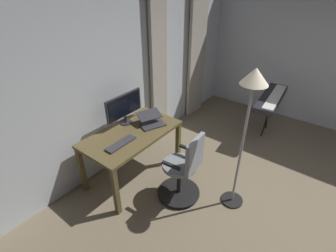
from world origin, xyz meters
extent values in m
plane|color=#72644E|center=(0.00, 0.00, 0.00)|extent=(7.01, 7.01, 0.00)
cube|color=silver|center=(0.00, -2.64, 1.37)|extent=(5.39, 0.10, 2.74)
cube|color=#B5AC9B|center=(-1.67, -2.53, 1.28)|extent=(0.52, 0.06, 2.57)
cube|color=#B5AC9B|center=(-0.51, -2.53, 1.28)|extent=(0.36, 0.06, 2.57)
cube|color=brown|center=(0.57, -2.13, 0.72)|extent=(1.34, 0.73, 0.04)
cube|color=brown|center=(-0.06, -1.80, 0.35)|extent=(0.06, 0.06, 0.70)
cube|color=brown|center=(1.20, -1.80, 0.35)|extent=(0.06, 0.06, 0.70)
cube|color=brown|center=(-0.06, -2.45, 0.35)|extent=(0.06, 0.06, 0.70)
cube|color=brown|center=(1.20, -2.45, 0.35)|extent=(0.06, 0.06, 0.70)
cylinder|color=black|center=(0.50, -1.38, 0.04)|extent=(0.56, 0.56, 0.02)
sphere|color=black|center=(0.24, -1.40, 0.03)|extent=(0.05, 0.05, 0.05)
sphere|color=black|center=(0.44, -1.63, 0.03)|extent=(0.05, 0.05, 0.05)
sphere|color=black|center=(0.72, -1.52, 0.03)|extent=(0.05, 0.05, 0.05)
sphere|color=black|center=(0.69, -1.22, 0.03)|extent=(0.05, 0.05, 0.05)
sphere|color=black|center=(0.40, -1.15, 0.03)|extent=(0.05, 0.05, 0.05)
cylinder|color=black|center=(0.50, -1.38, 0.26)|extent=(0.06, 0.06, 0.44)
cylinder|color=gray|center=(0.50, -1.38, 0.50)|extent=(0.47, 0.47, 0.05)
cube|color=gray|center=(0.48, -1.18, 0.75)|extent=(0.38, 0.08, 0.44)
cube|color=black|center=(0.69, -1.37, 0.64)|extent=(0.06, 0.24, 0.03)
cube|color=black|center=(0.30, -1.40, 0.64)|extent=(0.06, 0.24, 0.03)
cylinder|color=#232328|center=(0.43, -2.37, 0.74)|extent=(0.18, 0.18, 0.01)
cylinder|color=#232328|center=(0.43, -2.37, 0.80)|extent=(0.04, 0.04, 0.10)
cube|color=#232328|center=(0.43, -2.38, 1.01)|extent=(0.62, 0.03, 0.32)
cube|color=black|center=(0.43, -2.36, 1.01)|extent=(0.57, 0.01, 0.28)
cube|color=#333338|center=(0.85, -2.03, 0.75)|extent=(0.43, 0.12, 0.02)
cube|color=#333338|center=(0.26, -2.02, 0.75)|extent=(0.39, 0.32, 0.02)
cube|color=#333338|center=(0.22, -2.11, 0.86)|extent=(0.38, 0.31, 0.07)
ellipsoid|color=#232328|center=(0.12, -2.28, 0.75)|extent=(0.06, 0.10, 0.04)
cylinder|color=black|center=(-1.75, -1.02, 0.33)|extent=(0.37, 0.07, 0.66)
cylinder|color=black|center=(-1.75, -1.02, 0.33)|extent=(0.37, 0.07, 0.66)
cube|color=#232328|center=(-1.75, -1.02, 0.70)|extent=(1.27, 0.44, 0.09)
cube|color=white|center=(-1.75, -0.97, 0.75)|extent=(1.16, 0.29, 0.01)
cylinder|color=black|center=(0.17, -0.76, 0.01)|extent=(0.28, 0.28, 0.02)
cylinder|color=#A5A5A8|center=(0.17, -0.76, 0.81)|extent=(0.03, 0.03, 1.62)
cone|color=beige|center=(0.17, -0.76, 1.71)|extent=(0.28, 0.28, 0.17)
camera|label=1|loc=(2.50, -0.02, 2.54)|focal=26.74mm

